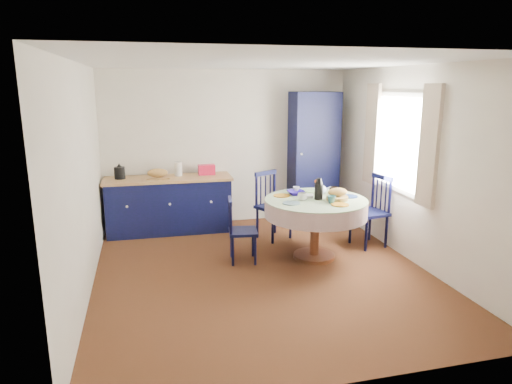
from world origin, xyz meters
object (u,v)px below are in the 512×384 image
Objects in this scene: mug_b at (331,200)px; pantry_cabinet at (313,157)px; mug_c at (334,190)px; kitchen_counter at (169,204)px; mug_d at (296,190)px; chair_right at (372,210)px; dining_table at (316,208)px; chair_far at (272,205)px; cobalt_bowl at (296,193)px; mug_a at (303,197)px; chair_left at (240,230)px.

pantry_cabinet is at bearing 75.84° from mug_b.
mug_c is (0.24, 0.48, -0.00)m from mug_b.
kitchen_counter is 21.05× the size of mug_d.
pantry_cabinet is 2.11× the size of chair_right.
mug_b is at bearing -68.12° from dining_table.
kitchen_counter reaches higher than chair_far.
mug_b is (1.91, -1.86, 0.41)m from kitchen_counter.
mug_b reaches higher than cobalt_bowl.
chair_far is 0.67m from mug_d.
chair_far is 10.81× the size of mug_d.
pantry_cabinet reaches higher than cobalt_bowl.
mug_b is at bearing -69.67° from mug_d.
mug_a is at bearing -85.81° from chair_right.
chair_left is 1.06m from chair_far.
cobalt_bowl reaches higher than chair_left.
chair_far reaches higher than mug_c.
pantry_cabinet reaches higher than mug_b.
chair_left is at bearing -161.60° from mug_d.
kitchen_counter is 2.43m from dining_table.
chair_far is (-0.33, 0.94, -0.18)m from dining_table.
chair_right is (1.95, 0.16, 0.09)m from chair_left.
chair_far is 8.08× the size of mug_a.
chair_left is 0.83× the size of chair_right.
chair_far is at bearing -30.83° from chair_left.
mug_d is (-0.73, -1.30, -0.22)m from pantry_cabinet.
mug_d is (0.19, -0.54, 0.34)m from chair_far.
chair_left is at bearing -60.29° from kitchen_counter.
pantry_cabinet is 1.90m from mug_a.
mug_b is at bearing -103.29° from pantry_cabinet.
dining_table is at bearing -97.42° from chair_far.
pantry_cabinet reaches higher than kitchen_counter.
mug_a is at bearing -97.81° from mug_d.
chair_left is 0.99m from mug_d.
mug_a is (-1.15, -0.29, 0.34)m from chair_right.
kitchen_counter is at bearing 36.61° from chair_left.
chair_left is 1.96m from chair_right.
mug_c is at bearing 33.88° from dining_table.
dining_table reaches higher than chair_left.
kitchen_counter reaches higher than mug_d.
mug_c is at bearing -6.33° from cobalt_bowl.
mug_a is (-0.20, -0.02, 0.17)m from dining_table.
cobalt_bowl is (-0.52, 0.06, -0.02)m from mug_c.
chair_left is (-0.99, 0.12, -0.25)m from dining_table.
chair_far is at bearing -23.08° from kitchen_counter.
dining_table is at bearing -56.78° from cobalt_bowl.
chair_left is 1.23m from mug_b.
cobalt_bowl is (1.62, -1.32, 0.39)m from kitchen_counter.
cobalt_bowl is at bearing 118.19° from mug_b.
chair_right is 1.15m from mug_d.
mug_d is (-0.24, 0.65, -0.01)m from mug_b.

